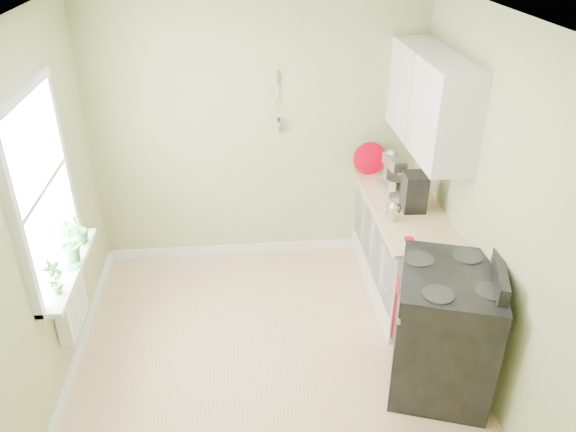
{
  "coord_description": "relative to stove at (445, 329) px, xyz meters",
  "views": [
    {
      "loc": [
        -0.19,
        -3.35,
        3.28
      ],
      "look_at": [
        0.17,
        0.55,
        1.11
      ],
      "focal_mm": 35.0,
      "sensor_mm": 36.0,
      "label": 1
    }
  ],
  "objects": [
    {
      "name": "floor",
      "position": [
        -1.28,
        0.22,
        -0.52
      ],
      "size": [
        3.2,
        3.6,
        0.02
      ],
      "primitive_type": "cube",
      "color": "tan",
      "rests_on": "ground"
    },
    {
      "name": "ceiling",
      "position": [
        -1.28,
        0.22,
        2.2
      ],
      "size": [
        3.2,
        3.6,
        0.02
      ],
      "primitive_type": "cube",
      "color": "white",
      "rests_on": "wall_back"
    },
    {
      "name": "wall_back",
      "position": [
        -1.28,
        2.03,
        0.84
      ],
      "size": [
        3.2,
        0.02,
        2.7
      ],
      "primitive_type": "cube",
      "color": "#AFB67C",
      "rests_on": "floor"
    },
    {
      "name": "wall_left",
      "position": [
        -2.89,
        0.22,
        0.84
      ],
      "size": [
        0.02,
        3.6,
        2.7
      ],
      "primitive_type": "cube",
      "color": "#AFB67C",
      "rests_on": "floor"
    },
    {
      "name": "wall_right",
      "position": [
        0.33,
        0.22,
        0.84
      ],
      "size": [
        0.02,
        3.6,
        2.7
      ],
      "primitive_type": "cube",
      "color": "#AFB67C",
      "rests_on": "floor"
    },
    {
      "name": "base_cabinets",
      "position": [
        0.02,
        1.22,
        -0.08
      ],
      "size": [
        0.6,
        1.6,
        0.87
      ],
      "primitive_type": "cube",
      "color": "white",
      "rests_on": "floor"
    },
    {
      "name": "countertop",
      "position": [
        0.01,
        1.22,
        0.38
      ],
      "size": [
        0.64,
        1.6,
        0.04
      ],
      "primitive_type": "cube",
      "color": "beige",
      "rests_on": "base_cabinets"
    },
    {
      "name": "upper_cabinets",
      "position": [
        0.15,
        1.32,
        1.34
      ],
      "size": [
        0.35,
        1.4,
        0.8
      ],
      "primitive_type": "cube",
      "color": "white",
      "rests_on": "wall_right"
    },
    {
      "name": "window",
      "position": [
        -2.86,
        0.52,
        1.04
      ],
      "size": [
        0.06,
        1.14,
        1.44
      ],
      "color": "white",
      "rests_on": "wall_left"
    },
    {
      "name": "window_sill",
      "position": [
        -2.79,
        0.52,
        0.37
      ],
      "size": [
        0.18,
        1.14,
        0.04
      ],
      "primitive_type": "cube",
      "color": "white",
      "rests_on": "wall_left"
    },
    {
      "name": "radiator",
      "position": [
        -2.82,
        0.47,
        0.04
      ],
      "size": [
        0.12,
        0.5,
        0.35
      ],
      "primitive_type": "cube",
      "color": "white",
      "rests_on": "wall_left"
    },
    {
      "name": "wall_utensils",
      "position": [
        -1.08,
        2.0,
        1.05
      ],
      "size": [
        0.02,
        0.14,
        0.58
      ],
      "color": "beige",
      "rests_on": "wall_back"
    },
    {
      "name": "stove",
      "position": [
        0.0,
        0.0,
        0.0
      ],
      "size": [
        0.96,
        1.0,
        1.14
      ],
      "color": "black",
      "rests_on": "floor"
    },
    {
      "name": "stand_mixer",
      "position": [
        -0.04,
        1.53,
        0.56
      ],
      "size": [
        0.23,
        0.34,
        0.38
      ],
      "color": "#B2B2B7",
      "rests_on": "countertop"
    },
    {
      "name": "kettle",
      "position": [
        -0.19,
        0.97,
        0.49
      ],
      "size": [
        0.18,
        0.11,
        0.18
      ],
      "color": "silver",
      "rests_on": "countertop"
    },
    {
      "name": "coffee_maker",
      "position": [
        0.05,
        1.15,
        0.56
      ],
      "size": [
        0.21,
        0.23,
        0.34
      ],
      "color": "black",
      "rests_on": "countertop"
    },
    {
      "name": "red_tray",
      "position": [
        -0.18,
        1.94,
        0.57
      ],
      "size": [
        0.34,
        0.07,
        0.33
      ],
      "primitive_type": "cylinder",
      "rotation": [
        1.45,
        0.0,
        0.04
      ],
      "color": "#AE0015",
      "rests_on": "countertop"
    },
    {
      "name": "jar",
      "position": [
        -0.17,
        0.52,
        0.44
      ],
      "size": [
        0.08,
        0.08,
        0.09
      ],
      "color": "beige",
      "rests_on": "countertop"
    },
    {
      "name": "plant_a",
      "position": [
        -2.78,
        0.18,
        0.53
      ],
      "size": [
        0.16,
        0.18,
        0.28
      ],
      "primitive_type": "imported",
      "rotation": [
        0.0,
        0.0,
        1.01
      ],
      "color": "#3A7A33",
      "rests_on": "window_sill"
    },
    {
      "name": "plant_b",
      "position": [
        -2.78,
        0.61,
        0.55
      ],
      "size": [
        0.23,
        0.23,
        0.32
      ],
      "primitive_type": "imported",
      "rotation": [
        0.0,
        0.0,
        2.31
      ],
      "color": "#3A7A33",
      "rests_on": "window_sill"
    },
    {
      "name": "plant_c",
      "position": [
        -2.78,
        0.87,
        0.52
      ],
      "size": [
        0.2,
        0.2,
        0.27
      ],
      "primitive_type": "imported",
      "rotation": [
        0.0,
        0.0,
        4.22
      ],
      "color": "#3A7A33",
      "rests_on": "window_sill"
    }
  ]
}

